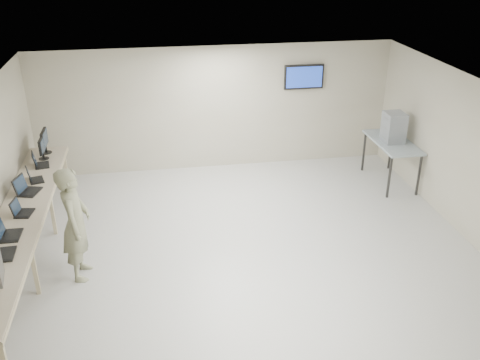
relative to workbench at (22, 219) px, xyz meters
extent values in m
cube|color=silver|center=(3.59, 0.00, -0.83)|extent=(8.00, 7.00, 0.01)
cube|color=white|center=(3.59, 0.00, 1.97)|extent=(8.00, 7.00, 0.01)
cube|color=beige|center=(3.59, 3.50, 0.57)|extent=(8.00, 0.01, 2.80)
cube|color=beige|center=(3.59, -3.50, 0.57)|extent=(8.00, 0.01, 2.80)
cube|color=beige|center=(7.59, 0.00, 0.57)|extent=(0.01, 7.00, 2.80)
cube|color=#2C2B2B|center=(5.59, 3.48, 1.22)|extent=(0.15, 0.04, 0.15)
cube|color=black|center=(5.59, 3.44, 1.22)|extent=(0.90, 0.06, 0.55)
cube|color=#1A38A3|center=(5.59, 3.40, 1.22)|extent=(0.82, 0.01, 0.47)
cube|color=#BCB49E|center=(-0.01, 0.00, 0.05)|extent=(0.75, 6.00, 0.04)
cube|color=#C4B591|center=(0.36, 0.00, 0.02)|extent=(0.02, 6.00, 0.06)
cube|color=#C4B591|center=(0.29, -0.90, -0.40)|extent=(0.06, 0.06, 0.86)
cube|color=#C4B591|center=(-0.31, 0.90, -0.40)|extent=(0.06, 0.06, 0.86)
cube|color=#C4B591|center=(0.29, 0.90, -0.40)|extent=(0.06, 0.06, 0.86)
cube|color=#C4B591|center=(-0.31, 2.85, -0.40)|extent=(0.06, 0.06, 0.86)
cube|color=#C4B591|center=(0.29, 2.85, -0.40)|extent=(0.06, 0.06, 0.86)
cube|color=black|center=(0.00, -1.18, 0.09)|extent=(0.30, 0.41, 0.02)
cube|color=black|center=(-0.02, -0.66, 0.09)|extent=(0.29, 0.40, 0.02)
cube|color=#152336|center=(-0.15, -0.66, 0.24)|extent=(0.06, 0.33, 0.24)
cube|color=black|center=(0.05, 0.04, 0.08)|extent=(0.29, 0.37, 0.02)
cube|color=black|center=(-0.07, 0.04, 0.21)|extent=(0.11, 0.32, 0.24)
cube|color=#152336|center=(-0.06, 0.04, 0.21)|extent=(0.09, 0.28, 0.20)
cube|color=black|center=(-0.01, 0.82, 0.09)|extent=(0.39, 0.47, 0.02)
cube|color=black|center=(-0.15, 0.82, 0.24)|extent=(0.18, 0.39, 0.29)
cube|color=#152336|center=(-0.14, 0.82, 0.24)|extent=(0.14, 0.34, 0.24)
cube|color=black|center=(0.02, 1.31, 0.08)|extent=(0.32, 0.38, 0.02)
cube|color=black|center=(-0.10, 1.31, 0.21)|extent=(0.15, 0.31, 0.23)
cube|color=#152336|center=(-0.09, 1.31, 0.21)|extent=(0.12, 0.27, 0.20)
cube|color=black|center=(0.01, 2.00, 0.08)|extent=(0.32, 0.40, 0.02)
cube|color=black|center=(-0.12, 2.00, 0.22)|extent=(0.13, 0.34, 0.25)
cube|color=#152336|center=(-0.10, 2.00, 0.22)|extent=(0.10, 0.30, 0.21)
cylinder|color=black|center=(-0.01, 2.35, 0.08)|extent=(0.20, 0.20, 0.01)
cube|color=black|center=(-0.01, 2.35, 0.17)|extent=(0.04, 0.03, 0.16)
cube|color=black|center=(-0.01, 2.35, 0.36)|extent=(0.05, 0.44, 0.30)
cube|color=#152336|center=(0.01, 2.35, 0.36)|extent=(0.00, 0.40, 0.25)
cylinder|color=black|center=(-0.01, 2.67, 0.08)|extent=(0.22, 0.22, 0.02)
cube|color=black|center=(-0.01, 2.67, 0.18)|extent=(0.04, 0.03, 0.17)
cube|color=black|center=(-0.01, 2.67, 0.39)|extent=(0.05, 0.49, 0.33)
cube|color=#152336|center=(0.02, 2.67, 0.39)|extent=(0.00, 0.45, 0.28)
imported|color=gray|center=(0.90, -0.49, 0.11)|extent=(0.48, 0.70, 1.87)
cube|color=#93A1A9|center=(7.19, 1.97, 0.11)|extent=(0.74, 1.60, 0.04)
cube|color=#2C2B2B|center=(6.86, 1.28, -0.37)|extent=(0.04, 0.04, 0.91)
cube|color=#2C2B2B|center=(6.86, 2.67, -0.37)|extent=(0.04, 0.04, 0.91)
cube|color=#2C2B2B|center=(7.51, 1.28, -0.37)|extent=(0.04, 0.04, 0.91)
cube|color=#2C2B2B|center=(7.51, 2.67, -0.37)|extent=(0.04, 0.04, 0.91)
cube|color=#99A2AE|center=(7.17, 1.97, 0.24)|extent=(0.40, 0.44, 0.21)
cube|color=#99A2AE|center=(7.17, 1.97, 0.45)|extent=(0.40, 0.44, 0.21)
cube|color=#99A2AE|center=(7.17, 1.97, 0.66)|extent=(0.40, 0.44, 0.21)
camera|label=1|loc=(2.21, -7.97, 4.22)|focal=40.00mm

